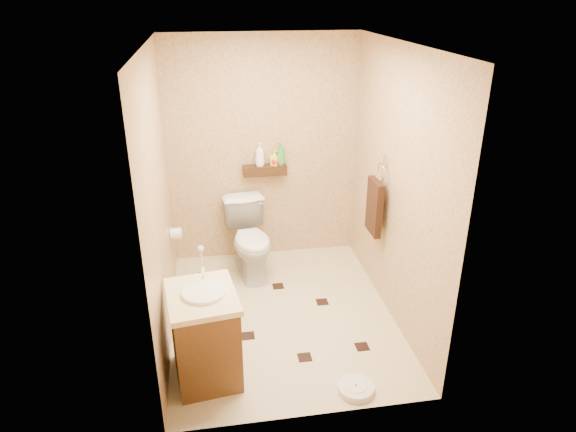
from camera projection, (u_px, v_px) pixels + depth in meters
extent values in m
plane|color=beige|center=(282.00, 314.00, 4.77)|extent=(2.50, 2.50, 0.00)
cube|color=tan|center=(264.00, 152.00, 5.41)|extent=(2.00, 0.04, 2.40)
cube|color=tan|center=(312.00, 269.00, 3.16)|extent=(2.00, 0.04, 2.40)
cube|color=tan|center=(159.00, 202.00, 4.13)|extent=(0.04, 2.50, 2.40)
cube|color=tan|center=(396.00, 188.00, 4.43)|extent=(0.04, 2.50, 2.40)
cube|color=white|center=(281.00, 44.00, 3.79)|extent=(2.00, 2.50, 0.02)
cube|color=#3D2310|center=(265.00, 170.00, 5.41)|extent=(0.46, 0.14, 0.10)
cube|color=black|center=(248.00, 336.00, 4.48)|extent=(0.11, 0.11, 0.01)
cube|color=black|center=(322.00, 302.00, 4.96)|extent=(0.11, 0.11, 0.01)
cube|color=black|center=(305.00, 357.00, 4.22)|extent=(0.11, 0.11, 0.01)
cube|color=black|center=(221.00, 293.00, 5.10)|extent=(0.11, 0.11, 0.01)
cube|color=black|center=(362.00, 347.00, 4.34)|extent=(0.11, 0.11, 0.01)
cube|color=black|center=(278.00, 286.00, 5.22)|extent=(0.11, 0.11, 0.01)
imported|color=white|center=(251.00, 239.00, 5.34)|extent=(0.53, 0.81, 0.77)
cube|color=brown|center=(205.00, 338.00, 3.90)|extent=(0.53, 0.63, 0.70)
cube|color=#F6E6B1|center=(202.00, 297.00, 3.75)|extent=(0.57, 0.67, 0.04)
cylinder|color=white|center=(204.00, 293.00, 3.74)|extent=(0.32, 0.32, 0.04)
cylinder|color=silver|center=(203.00, 273.00, 3.89)|extent=(0.03, 0.03, 0.11)
cylinder|color=white|center=(356.00, 388.00, 3.86)|extent=(0.32, 0.32, 0.05)
cylinder|color=white|center=(356.00, 385.00, 3.85)|extent=(0.17, 0.17, 0.01)
cylinder|color=#186256|center=(203.00, 278.00, 5.26)|extent=(0.10, 0.10, 0.11)
cylinder|color=white|center=(201.00, 261.00, 5.18)|extent=(0.02, 0.02, 0.31)
sphere|color=white|center=(200.00, 249.00, 5.12)|extent=(0.07, 0.07, 0.07)
cube|color=silver|center=(386.00, 159.00, 4.58)|extent=(0.03, 0.06, 0.08)
torus|color=silver|center=(381.00, 172.00, 4.63)|extent=(0.02, 0.19, 0.19)
cube|color=black|center=(374.00, 207.00, 4.76)|extent=(0.06, 0.30, 0.52)
cylinder|color=white|center=(176.00, 234.00, 4.97)|extent=(0.11, 0.11, 0.11)
cylinder|color=silver|center=(171.00, 228.00, 4.94)|extent=(0.04, 0.02, 0.02)
imported|color=white|center=(260.00, 154.00, 5.33)|extent=(0.14, 0.14, 0.25)
imported|color=#FFFC35|center=(275.00, 158.00, 5.37)|extent=(0.10, 0.10, 0.16)
imported|color=#B83215|center=(276.00, 159.00, 5.38)|extent=(0.13, 0.13, 0.13)
imported|color=green|center=(281.00, 154.00, 5.37)|extent=(0.09, 0.09, 0.24)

